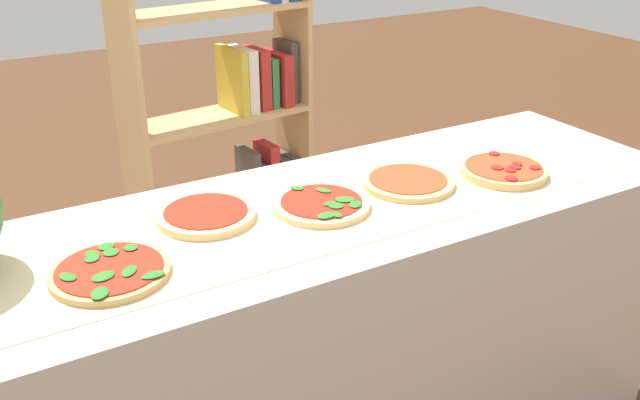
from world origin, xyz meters
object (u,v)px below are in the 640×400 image
pizza_plain_1 (206,215)px  bookshelf (240,129)px  pizza_pepperoni_4 (504,170)px  pizza_spinach_2 (322,204)px  pizza_plain_3 (407,181)px  pizza_spinach_0 (110,271)px

pizza_plain_1 → bookshelf: size_ratio=0.15×
pizza_plain_1 → pizza_pepperoni_4: pizza_pepperoni_4 is taller
pizza_spinach_2 → bookshelf: bookshelf is taller
pizza_spinach_2 → pizza_plain_3: size_ratio=0.98×
pizza_spinach_0 → pizza_spinach_2: pizza_spinach_2 is taller
pizza_plain_1 → pizza_plain_3: pizza_plain_1 is taller
pizza_pepperoni_4 → pizza_plain_3: bearing=163.7°
pizza_spinach_0 → bookshelf: size_ratio=0.15×
pizza_plain_3 → pizza_pepperoni_4: 0.28m
pizza_plain_1 → pizza_spinach_2: (0.27, -0.09, -0.00)m
pizza_spinach_2 → pizza_pepperoni_4: (0.53, -0.07, 0.00)m
pizza_spinach_0 → pizza_plain_1: pizza_spinach_0 is taller
pizza_spinach_0 → pizza_plain_3: size_ratio=0.99×
pizza_spinach_0 → pizza_pepperoni_4: pizza_pepperoni_4 is taller
pizza_spinach_0 → pizza_plain_1: size_ratio=1.04×
pizza_spinach_0 → bookshelf: bookshelf is taller
pizza_pepperoni_4 → bookshelf: size_ratio=0.15×
pizza_spinach_0 → pizza_spinach_2: size_ratio=1.01×
pizza_plain_1 → pizza_plain_3: bearing=-7.9°
pizza_plain_1 → pizza_spinach_2: 0.28m
pizza_plain_1 → pizza_pepperoni_4: size_ratio=1.00×
bookshelf → pizza_plain_3: bearing=-89.1°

